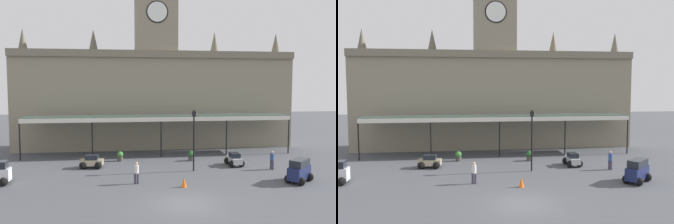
{
  "view_description": "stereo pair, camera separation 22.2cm",
  "coord_description": "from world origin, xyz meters",
  "views": [
    {
      "loc": [
        -3.74,
        -20.12,
        7.38
      ],
      "look_at": [
        0.0,
        8.6,
        5.11
      ],
      "focal_mm": 35.87,
      "sensor_mm": 36.0,
      "label": 1
    },
    {
      "loc": [
        -3.52,
        -20.14,
        7.38
      ],
      "look_at": [
        0.0,
        8.6,
        5.11
      ],
      "focal_mm": 35.87,
      "sensor_mm": 36.0,
      "label": 2
    }
  ],
  "objects": [
    {
      "name": "traffic_cone",
      "position": [
        0.51,
        3.47,
        0.37
      ],
      "size": [
        0.4,
        0.4,
        0.73
      ],
      "primitive_type": "cone",
      "color": "orange",
      "rests_on": "ground"
    },
    {
      "name": "pedestrian_crossing_forecourt",
      "position": [
        -2.89,
        4.75,
        0.91
      ],
      "size": [
        0.39,
        0.34,
        1.67
      ],
      "color": "#3F384C",
      "rests_on": "ground"
    },
    {
      "name": "ground_plane",
      "position": [
        0.0,
        0.0,
        0.0
      ],
      "size": [
        140.0,
        140.0,
        0.0
      ],
      "primitive_type": "plane",
      "color": "#4A4C52"
    },
    {
      "name": "station_building",
      "position": [
        0.0,
        20.36,
        6.62
      ],
      "size": [
        32.34,
        5.62,
        19.25
      ],
      "color": "gray",
      "rests_on": "ground"
    },
    {
      "name": "pedestrian_beside_cars",
      "position": [
        9.12,
        7.58,
        0.91
      ],
      "size": [
        0.34,
        0.37,
        1.67
      ],
      "color": "#3F384C",
      "rests_on": "ground"
    },
    {
      "name": "car_beige_sedan",
      "position": [
        -6.73,
        10.18,
        0.5
      ],
      "size": [
        2.13,
        1.65,
        1.19
      ],
      "color": "tan",
      "rests_on": "ground"
    },
    {
      "name": "car_navy_van",
      "position": [
        9.51,
        3.62,
        0.81
      ],
      "size": [
        2.55,
        2.46,
        1.77
      ],
      "color": "#19214C",
      "rests_on": "ground"
    },
    {
      "name": "entrance_canopy",
      "position": [
        0.0,
        15.41,
        4.05
      ],
      "size": [
        28.15,
        3.26,
        4.2
      ],
      "color": "#38564C",
      "rests_on": "ground"
    },
    {
      "name": "victorian_lamppost",
      "position": [
        2.16,
        7.97,
        3.28
      ],
      "size": [
        0.3,
        0.3,
        5.32
      ],
      "color": "black",
      "rests_on": "ground"
    },
    {
      "name": "planter_forecourt_centre",
      "position": [
        -4.21,
        12.66,
        0.49
      ],
      "size": [
        0.6,
        0.6,
        0.96
      ],
      "color": "#47423D",
      "rests_on": "ground"
    },
    {
      "name": "car_silver_sedan",
      "position": [
        6.3,
        9.42,
        0.5
      ],
      "size": [
        1.55,
        2.07,
        1.19
      ],
      "color": "#B2B5BA",
      "rests_on": "ground"
    },
    {
      "name": "planter_by_canopy",
      "position": [
        2.73,
        11.89,
        0.49
      ],
      "size": [
        0.6,
        0.6,
        0.96
      ],
      "color": "#47423D",
      "rests_on": "ground"
    }
  ]
}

